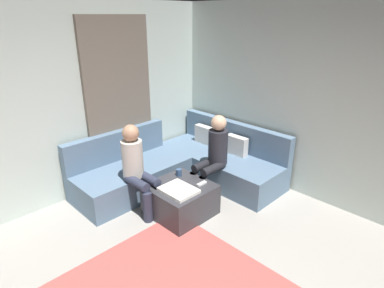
% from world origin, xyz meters
% --- Properties ---
extents(wall_back, '(6.00, 0.12, 2.70)m').
position_xyz_m(wall_back, '(0.00, 2.94, 1.35)').
color(wall_back, silver).
rests_on(wall_back, ground_plane).
extents(wall_left, '(0.12, 6.00, 2.70)m').
position_xyz_m(wall_left, '(-2.94, 0.00, 1.35)').
color(wall_left, silver).
rests_on(wall_left, ground_plane).
extents(curtain_panel, '(0.06, 1.10, 2.50)m').
position_xyz_m(curtain_panel, '(-2.84, 1.30, 1.25)').
color(curtain_panel, '#726659').
rests_on(curtain_panel, ground_plane).
extents(sectional_couch, '(2.10, 2.55, 0.87)m').
position_xyz_m(sectional_couch, '(-2.08, 1.88, 0.28)').
color(sectional_couch, slate).
rests_on(sectional_couch, ground_plane).
extents(ottoman, '(0.76, 0.76, 0.42)m').
position_xyz_m(ottoman, '(-1.47, 1.25, 0.21)').
color(ottoman, '#333338').
rests_on(ottoman, ground_plane).
extents(folded_blanket, '(0.44, 0.36, 0.04)m').
position_xyz_m(folded_blanket, '(-1.37, 1.13, 0.44)').
color(folded_blanket, white).
rests_on(folded_blanket, ottoman).
extents(coffee_mug, '(0.08, 0.08, 0.10)m').
position_xyz_m(coffee_mug, '(-1.69, 1.43, 0.47)').
color(coffee_mug, '#334C72').
rests_on(coffee_mug, ottoman).
extents(game_remote, '(0.05, 0.15, 0.02)m').
position_xyz_m(game_remote, '(-1.29, 1.47, 0.43)').
color(game_remote, white).
rests_on(game_remote, ottoman).
extents(person_on_couch_back, '(0.30, 0.60, 1.20)m').
position_xyz_m(person_on_couch_back, '(-1.50, 1.93, 0.66)').
color(person_on_couch_back, black).
rests_on(person_on_couch_back, ground_plane).
extents(person_on_couch_side, '(0.60, 0.30, 1.20)m').
position_xyz_m(person_on_couch_side, '(-1.93, 0.92, 0.66)').
color(person_on_couch_side, '#2D3347').
rests_on(person_on_couch_side, ground_plane).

